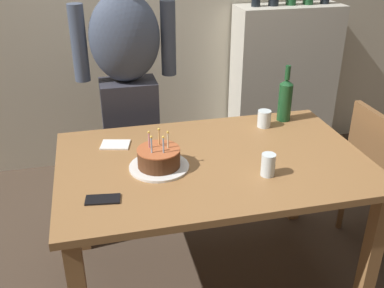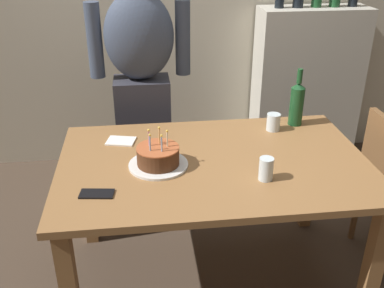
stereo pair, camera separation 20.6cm
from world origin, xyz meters
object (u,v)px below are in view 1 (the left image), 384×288
Objects in this scene: person_man_bearded at (128,88)px; wine_bottle at (285,99)px; water_glass_near at (268,165)px; napkin_stack at (115,145)px; dining_chair at (382,170)px; cell_phone at (103,199)px; birthday_cake at (159,159)px; water_glass_far at (264,119)px.

wine_bottle is at bearing 156.10° from person_man_bearded.
water_glass_near is 0.67m from wine_bottle.
wine_bottle is (0.33, 0.57, 0.08)m from water_glass_near.
person_man_bearded is at bearing 75.67° from napkin_stack.
dining_chair is at bearing 17.23° from water_glass_near.
wine_bottle reaches higher than napkin_stack.
cell_phone is 0.09× the size of person_man_bearded.
wine_bottle is 1.00m from napkin_stack.
birthday_cake reaches higher than water_glass_far.
napkin_stack is 0.17× the size of dining_chair.
birthday_cake reaches higher than dining_chair.
water_glass_near is 0.33× the size of wine_bottle.
wine_bottle is (0.80, 0.39, 0.08)m from birthday_cake.
dining_chair is at bearing 18.10° from cell_phone.
water_glass_far is 0.84m from napkin_stack.
dining_chair is (0.82, 0.25, -0.28)m from water_glass_near.
birthday_cake is 0.87× the size of wine_bottle.
napkin_stack is (-0.98, -0.11, -0.13)m from wine_bottle.
water_glass_near is at bearing 107.23° from dining_chair.
wine_bottle is 1.24m from cell_phone.
person_man_bearded is (-0.53, 0.95, 0.08)m from water_glass_near.
water_glass_near is 0.90m from dining_chair.
wine_bottle reaches higher than water_glass_near.
water_glass_far is 0.18m from wine_bottle.
birthday_cake is at bearing 94.22° from person_man_bearded.
water_glass_far is 0.74m from dining_chair.
wine_bottle is 2.26× the size of cell_phone.
napkin_stack is at bearing -173.58° from wine_bottle.
person_man_bearded reaches higher than wine_bottle.
cell_phone is at bearing 77.67° from person_man_bearded.
birthday_cake is 1.32m from dining_chair.
water_glass_far is at bearing 67.84° from dining_chair.
cell_phone is (-0.74, -0.04, -0.05)m from water_glass_near.
water_glass_far is 0.66× the size of napkin_stack.
wine_bottle reaches higher than water_glass_far.
water_glass_far reaches higher than napkin_stack.
water_glass_near is at bearing -35.33° from napkin_stack.
napkin_stack is at bearing 75.67° from person_man_bearded.
cell_phone is 1.02m from person_man_bearded.
person_man_bearded reaches higher than water_glass_near.
person_man_bearded is at bearing 118.98° from water_glass_near.
napkin_stack is 0.52m from person_man_bearded.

